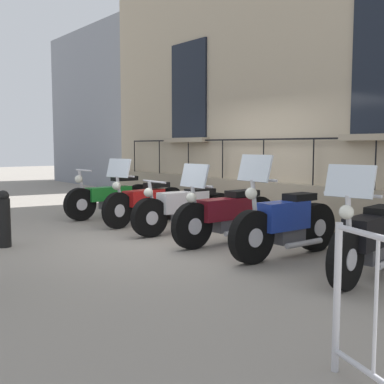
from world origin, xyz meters
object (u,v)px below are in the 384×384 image
motorcycle_black (370,240)px  motorcycle_green (111,198)px  motorcycle_white (185,209)px  motorcycle_red (145,202)px  motorcycle_maroon (226,215)px  bollard (4,219)px  motorcycle_blue (285,224)px

motorcycle_black → motorcycle_green: bearing=-90.1°
motorcycle_white → motorcycle_red: bearing=-87.5°
motorcycle_white → motorcycle_maroon: (0.10, 1.19, 0.03)m
motorcycle_maroon → bollard: bearing=-34.2°
bollard → motorcycle_white: bearing=165.6°
motorcycle_blue → motorcycle_black: (0.04, 1.34, -0.01)m
motorcycle_red → motorcycle_white: size_ratio=0.98×
motorcycle_maroon → bollard: 3.47m
motorcycle_green → motorcycle_red: (-0.08, 1.23, 0.03)m
motorcycle_black → bollard: 5.31m
motorcycle_black → bollard: bearing=-58.0°
motorcycle_red → bollard: motorcycle_red is taller
motorcycle_green → motorcycle_red: 1.23m
motorcycle_green → motorcycle_red: size_ratio=1.01×
bollard → motorcycle_black: bearing=122.0°
motorcycle_blue → bollard: size_ratio=2.30×
motorcycle_red → motorcycle_maroon: 2.43m
motorcycle_black → bollard: motorcycle_black is taller
motorcycle_blue → motorcycle_black: motorcycle_blue is taller
motorcycle_red → motorcycle_black: (0.10, 4.98, 0.01)m
motorcycle_red → motorcycle_blue: bearing=89.1°
motorcycle_green → motorcycle_black: motorcycle_black is taller
motorcycle_green → bollard: bearing=31.1°
motorcycle_black → bollard: size_ratio=2.26×
motorcycle_white → motorcycle_maroon: motorcycle_maroon is taller
motorcycle_green → motorcycle_red: motorcycle_red is taller
motorcycle_black → motorcycle_red: bearing=-91.1°
motorcycle_red → motorcycle_white: motorcycle_red is taller
motorcycle_maroon → motorcycle_black: bearing=88.7°
motorcycle_maroon → motorcycle_blue: 1.22m
motorcycle_red → motorcycle_blue: motorcycle_blue is taller
motorcycle_black → bollard: (2.82, -4.50, -0.01)m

